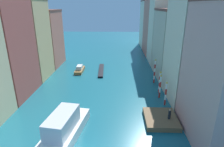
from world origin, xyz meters
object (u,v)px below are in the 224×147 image
Objects in this scene: mooring_pole_1 at (160,86)px; motorboat_0 at (80,69)px; mooring_pole_0 at (166,93)px; waterfront_dock at (161,119)px; gondola_black at (101,70)px; mooring_pole_2 at (160,82)px; person_on_dock at (169,114)px; mooring_pole_3 at (155,71)px; vaporetto_white at (63,130)px.

mooring_pole_1 is 21.01m from motorboat_0.
waterfront_dock is at bearing -109.11° from mooring_pole_0.
motorboat_0 is (-15.17, 20.19, 0.20)m from waterfront_dock.
mooring_pole_0 is 20.10m from gondola_black.
mooring_pole_1 is 2.12m from mooring_pole_2.
waterfront_dock is at bearing -53.08° from motorboat_0.
mooring_pole_2 is 20.07m from motorboat_0.
mooring_pole_0 is at bearing 70.89° from waterfront_dock.
motorboat_0 reaches higher than waterfront_dock.
waterfront_dock is 3.50× the size of person_on_dock.
motorboat_0 is at bearing 136.91° from mooring_pole_0.
mooring_pole_0 is 0.77× the size of motorboat_0.
mooring_pole_3 is 0.97× the size of motorboat_0.
mooring_pole_1 is at bearing -99.80° from mooring_pole_2.
mooring_pole_1 is at bearing 88.31° from person_on_dock.
motorboat_0 reaches higher than gondola_black.
person_on_dock is 0.29× the size of mooring_pole_3.
mooring_pole_2 is at bearing 89.90° from mooring_pole_0.
motorboat_0 is at bearing 158.85° from mooring_pole_3.
mooring_pole_2 is (0.36, 2.09, -0.05)m from mooring_pole_1.
person_on_dock is at bearing -91.69° from mooring_pole_1.
mooring_pole_1 reaches higher than mooring_pole_0.
mooring_pole_2 reaches higher than person_on_dock.
person_on_dock is at bearing -96.65° from mooring_pole_0.
waterfront_dock is 7.47m from mooring_pole_1.
mooring_pole_0 is 0.37× the size of vaporetto_white.
mooring_pole_1 is at bearing 40.16° from vaporetto_white.
gondola_black is 5.14m from motorboat_0.
motorboat_0 is (-16.75, 10.95, -1.54)m from mooring_pole_2.
vaporetto_white is (-12.21, -4.19, 0.96)m from waterfront_dock.
mooring_pole_1 is 0.80× the size of motorboat_0.
person_on_dock is 0.35× the size of mooring_pole_1.
mooring_pole_2 reaches higher than vaporetto_white.
mooring_pole_0 is 0.79× the size of mooring_pole_3.
vaporetto_white is (-13.78, -8.72, -0.72)m from mooring_pole_0.
mooring_pole_2 is at bearing 86.54° from person_on_dock.
mooring_pole_3 is (1.42, 13.77, 2.21)m from waterfront_dock.
person_on_dock is 13.74m from vaporetto_white.
motorboat_0 is at bearing -173.16° from gondola_black.
gondola_black is at bearing 115.85° from waterfront_dock.
gondola_black is (-11.66, 11.57, -1.89)m from mooring_pole_2.
gondola_black is (-11.30, 13.65, -1.94)m from mooring_pole_1.
gondola_black is 1.86× the size of motorboat_0.
mooring_pole_3 reaches higher than mooring_pole_1.
vaporetto_white reaches higher than motorboat_0.
motorboat_0 is (-16.74, 15.66, -1.49)m from mooring_pole_0.
motorboat_0 is at bearing 96.92° from vaporetto_white.
waterfront_dock is 23.11m from gondola_black.
mooring_pole_2 is at bearing -87.95° from mooring_pole_3.
waterfront_dock is at bearing 157.83° from person_on_dock.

